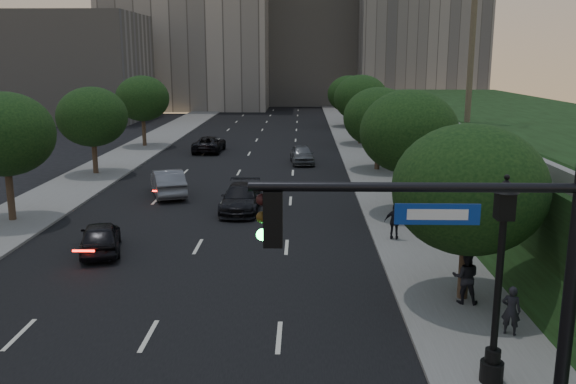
{
  "coord_description": "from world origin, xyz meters",
  "views": [
    {
      "loc": [
        4.67,
        -12.13,
        8.37
      ],
      "look_at": [
        4.17,
        9.34,
        3.6
      ],
      "focal_mm": 38.0,
      "sensor_mm": 36.0,
      "label": 1
    }
  ],
  "objects_px": {
    "pedestrian_a": "(511,310)",
    "pedestrian_b": "(466,277)",
    "sedan_near_right": "(241,198)",
    "street_lamp": "(498,291)",
    "sedan_far_left": "(209,144)",
    "pedestrian_c": "(395,222)",
    "sedan_near_left": "(100,237)",
    "sedan_far_right": "(302,154)",
    "traffic_signal_mast": "(501,337)",
    "sedan_mid_left": "(168,182)"
  },
  "relations": [
    {
      "from": "pedestrian_a",
      "to": "pedestrian_b",
      "type": "bearing_deg",
      "value": -48.25
    },
    {
      "from": "pedestrian_b",
      "to": "sedan_near_right",
      "type": "bearing_deg",
      "value": -43.6
    },
    {
      "from": "pedestrian_b",
      "to": "sedan_mid_left",
      "type": "bearing_deg",
      "value": -38.67
    },
    {
      "from": "street_lamp",
      "to": "pedestrian_b",
      "type": "bearing_deg",
      "value": 82.91
    },
    {
      "from": "traffic_signal_mast",
      "to": "sedan_near_left",
      "type": "distance_m",
      "value": 20.0
    },
    {
      "from": "sedan_near_left",
      "to": "sedan_far_right",
      "type": "relative_size",
      "value": 0.95
    },
    {
      "from": "pedestrian_c",
      "to": "sedan_near_right",
      "type": "bearing_deg",
      "value": -22.82
    },
    {
      "from": "sedan_far_right",
      "to": "pedestrian_c",
      "type": "relative_size",
      "value": 2.65
    },
    {
      "from": "street_lamp",
      "to": "pedestrian_c",
      "type": "distance_m",
      "value": 12.79
    },
    {
      "from": "sedan_mid_left",
      "to": "sedan_near_right",
      "type": "height_order",
      "value": "sedan_mid_left"
    },
    {
      "from": "sedan_near_left",
      "to": "pedestrian_c",
      "type": "height_order",
      "value": "pedestrian_c"
    },
    {
      "from": "street_lamp",
      "to": "sedan_mid_left",
      "type": "distance_m",
      "value": 25.76
    },
    {
      "from": "sedan_far_right",
      "to": "pedestrian_b",
      "type": "relative_size",
      "value": 2.36
    },
    {
      "from": "sedan_mid_left",
      "to": "sedan_near_right",
      "type": "bearing_deg",
      "value": 122.98
    },
    {
      "from": "traffic_signal_mast",
      "to": "sedan_mid_left",
      "type": "distance_m",
      "value": 29.38
    },
    {
      "from": "sedan_mid_left",
      "to": "pedestrian_b",
      "type": "height_order",
      "value": "pedestrian_b"
    },
    {
      "from": "traffic_signal_mast",
      "to": "pedestrian_a",
      "type": "bearing_deg",
      "value": 69.03
    },
    {
      "from": "sedan_near_left",
      "to": "sedan_mid_left",
      "type": "height_order",
      "value": "sedan_mid_left"
    },
    {
      "from": "traffic_signal_mast",
      "to": "sedan_far_left",
      "type": "height_order",
      "value": "traffic_signal_mast"
    },
    {
      "from": "pedestrian_c",
      "to": "sedan_near_left",
      "type": "bearing_deg",
      "value": 21.24
    },
    {
      "from": "traffic_signal_mast",
      "to": "sedan_far_right",
      "type": "xyz_separation_m",
      "value": [
        -3.44,
        38.53,
        -2.93
      ]
    },
    {
      "from": "traffic_signal_mast",
      "to": "pedestrian_a",
      "type": "distance_m",
      "value": 8.53
    },
    {
      "from": "sedan_near_right",
      "to": "pedestrian_a",
      "type": "bearing_deg",
      "value": -57.23
    },
    {
      "from": "pedestrian_a",
      "to": "street_lamp",
      "type": "bearing_deg",
      "value": 88.03
    },
    {
      "from": "traffic_signal_mast",
      "to": "sedan_mid_left",
      "type": "relative_size",
      "value": 1.4
    },
    {
      "from": "sedan_near_right",
      "to": "pedestrian_c",
      "type": "height_order",
      "value": "pedestrian_c"
    },
    {
      "from": "sedan_mid_left",
      "to": "pedestrian_a",
      "type": "relative_size",
      "value": 3.26
    },
    {
      "from": "sedan_near_left",
      "to": "sedan_far_right",
      "type": "distance_m",
      "value": 24.59
    },
    {
      "from": "sedan_near_left",
      "to": "sedan_mid_left",
      "type": "xyz_separation_m",
      "value": [
        0.51,
        11.24,
        0.12
      ]
    },
    {
      "from": "sedan_far_left",
      "to": "pedestrian_c",
      "type": "height_order",
      "value": "pedestrian_c"
    },
    {
      "from": "street_lamp",
      "to": "sedan_far_left",
      "type": "height_order",
      "value": "street_lamp"
    },
    {
      "from": "pedestrian_a",
      "to": "traffic_signal_mast",
      "type": "bearing_deg",
      "value": 93.54
    },
    {
      "from": "sedan_far_right",
      "to": "pedestrian_c",
      "type": "height_order",
      "value": "pedestrian_c"
    },
    {
      "from": "sedan_far_left",
      "to": "pedestrian_a",
      "type": "xyz_separation_m",
      "value": [
        14.67,
        -36.91,
        0.2
      ]
    },
    {
      "from": "traffic_signal_mast",
      "to": "sedan_mid_left",
      "type": "height_order",
      "value": "traffic_signal_mast"
    },
    {
      "from": "sedan_mid_left",
      "to": "sedan_far_right",
      "type": "relative_size",
      "value": 1.15
    },
    {
      "from": "sedan_near_right",
      "to": "street_lamp",
      "type": "bearing_deg",
      "value": -64.89
    },
    {
      "from": "pedestrian_b",
      "to": "pedestrian_a",
      "type": "bearing_deg",
      "value": 119.19
    },
    {
      "from": "sedan_far_right",
      "to": "traffic_signal_mast",
      "type": "bearing_deg",
      "value": -90.16
    },
    {
      "from": "traffic_signal_mast",
      "to": "sedan_near_left",
      "type": "relative_size",
      "value": 1.69
    },
    {
      "from": "pedestrian_c",
      "to": "sedan_far_left",
      "type": "bearing_deg",
      "value": -51.76
    },
    {
      "from": "traffic_signal_mast",
      "to": "street_lamp",
      "type": "bearing_deg",
      "value": 72.49
    },
    {
      "from": "street_lamp",
      "to": "sedan_far_left",
      "type": "xyz_separation_m",
      "value": [
        -13.28,
        39.71,
        -1.91
      ]
    },
    {
      "from": "sedan_mid_left",
      "to": "pedestrian_c",
      "type": "xyz_separation_m",
      "value": [
        12.55,
        -9.39,
        0.15
      ]
    },
    {
      "from": "pedestrian_c",
      "to": "traffic_signal_mast",
      "type": "bearing_deg",
      "value": 100.37
    },
    {
      "from": "street_lamp",
      "to": "traffic_signal_mast",
      "type": "bearing_deg",
      "value": -107.51
    },
    {
      "from": "sedan_near_left",
      "to": "pedestrian_c",
      "type": "relative_size",
      "value": 2.51
    },
    {
      "from": "sedan_mid_left",
      "to": "pedestrian_b",
      "type": "xyz_separation_m",
      "value": [
        13.84,
        -16.85,
        0.25
      ]
    },
    {
      "from": "pedestrian_a",
      "to": "pedestrian_b",
      "type": "distance_m",
      "value": 2.52
    },
    {
      "from": "pedestrian_b",
      "to": "sedan_far_left",
      "type": "bearing_deg",
      "value": -56.08
    }
  ]
}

